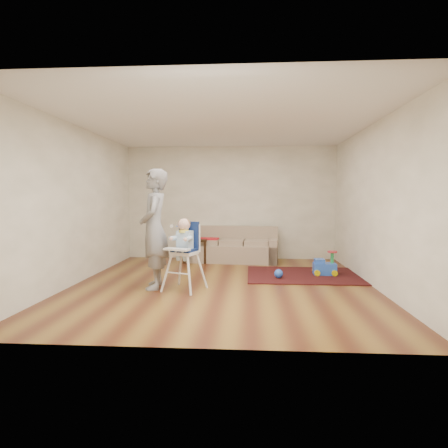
# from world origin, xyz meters

# --- Properties ---
(ground) EXTENTS (5.50, 5.50, 0.00)m
(ground) POSITION_xyz_m (0.00, 0.00, 0.00)
(ground) COLOR #4E2312
(ground) RESTS_ON ground
(room_envelope) EXTENTS (5.04, 5.52, 2.72)m
(room_envelope) POSITION_xyz_m (0.00, 0.53, 1.88)
(room_envelope) COLOR beige
(room_envelope) RESTS_ON ground
(sofa) EXTENTS (2.14, 1.03, 0.80)m
(sofa) POSITION_xyz_m (0.07, 2.30, 0.40)
(sofa) COLOR gray
(sofa) RESTS_ON ground
(side_table) EXTENTS (0.53, 0.53, 0.53)m
(side_table) POSITION_xyz_m (-0.76, 2.18, 0.27)
(side_table) COLOR black
(side_table) RESTS_ON ground
(area_rug) EXTENTS (2.12, 1.59, 0.02)m
(area_rug) POSITION_xyz_m (1.49, 0.81, 0.01)
(area_rug) COLOR black
(area_rug) RESTS_ON ground
(ride_on_toy) EXTENTS (0.42, 0.30, 0.46)m
(ride_on_toy) POSITION_xyz_m (1.88, 0.85, 0.24)
(ride_on_toy) COLOR blue
(ride_on_toy) RESTS_ON area_rug
(toy_ball) EXTENTS (0.16, 0.16, 0.16)m
(toy_ball) POSITION_xyz_m (0.99, 0.47, 0.10)
(toy_ball) COLOR blue
(toy_ball) RESTS_ON area_rug
(high_chair) EXTENTS (0.69, 0.69, 1.15)m
(high_chair) POSITION_xyz_m (-0.57, -0.45, 0.56)
(high_chair) COLOR silver
(high_chair) RESTS_ON ground
(adult) EXTENTS (0.59, 0.78, 1.94)m
(adult) POSITION_xyz_m (-1.08, -0.35, 0.97)
(adult) COLOR gray
(adult) RESTS_ON ground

